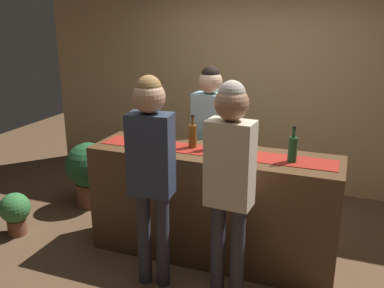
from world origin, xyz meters
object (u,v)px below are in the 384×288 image
(wine_glass_near_customer, at_px, (158,136))
(potted_plant_tall, at_px, (89,170))
(potted_plant_small, at_px, (15,211))
(wine_bottle_amber, at_px, (193,136))
(wine_bottle_clear, at_px, (211,138))
(wine_glass_mid_counter, at_px, (250,142))
(bartender, at_px, (210,130))
(customer_sipping, at_px, (230,171))
(wine_bottle_green, at_px, (293,149))
(customer_browsing, at_px, (151,161))

(wine_glass_near_customer, relative_size, potted_plant_tall, 0.19)
(potted_plant_small, bearing_deg, wine_bottle_amber, 12.76)
(wine_bottle_clear, bearing_deg, potted_plant_small, -168.43)
(wine_bottle_clear, relative_size, wine_glass_near_customer, 2.10)
(wine_glass_mid_counter, height_order, potted_plant_small, wine_glass_mid_counter)
(potted_plant_tall, bearing_deg, potted_plant_small, -109.86)
(wine_bottle_clear, xyz_separation_m, potted_plant_tall, (-1.63, 0.46, -0.69))
(bartender, bearing_deg, potted_plant_small, 33.38)
(wine_bottle_clear, xyz_separation_m, wine_glass_mid_counter, (0.35, 0.01, -0.01))
(wine_bottle_amber, height_order, customer_sipping, customer_sipping)
(wine_glass_near_customer, bearing_deg, wine_glass_mid_counter, 7.83)
(customer_sipping, relative_size, potted_plant_small, 3.87)
(wine_glass_near_customer, xyz_separation_m, wine_glass_mid_counter, (0.81, 0.11, 0.00))
(potted_plant_small, bearing_deg, wine_bottle_green, 7.07)
(bartender, xyz_separation_m, potted_plant_small, (-1.75, -0.94, -0.78))
(wine_bottle_green, distance_m, potted_plant_tall, 2.50)
(wine_bottle_green, bearing_deg, bartender, 146.16)
(wine_bottle_clear, relative_size, customer_browsing, 0.17)
(wine_glass_mid_counter, bearing_deg, wine_bottle_clear, -178.17)
(customer_browsing, xyz_separation_m, potted_plant_small, (-1.67, 0.23, -0.83))
(wine_bottle_green, xyz_separation_m, customer_sipping, (-0.37, -0.53, -0.05))
(customer_browsing, bearing_deg, potted_plant_small, 165.72)
(wine_bottle_green, distance_m, wine_bottle_clear, 0.72)
(customer_browsing, bearing_deg, customer_sipping, -3.89)
(wine_bottle_green, xyz_separation_m, bartender, (-0.90, 0.61, -0.08))
(wine_glass_mid_counter, distance_m, bartender, 0.75)
(wine_bottle_amber, distance_m, customer_browsing, 0.64)
(wine_bottle_green, distance_m, potted_plant_small, 2.81)
(customer_sipping, height_order, customer_browsing, customer_browsing)
(wine_bottle_clear, distance_m, customer_sipping, 0.70)
(wine_bottle_clear, xyz_separation_m, customer_browsing, (-0.27, -0.63, -0.04))
(bartender, relative_size, customer_sipping, 0.97)
(wine_bottle_green, height_order, wine_glass_mid_counter, wine_bottle_green)
(wine_bottle_green, height_order, bartender, bartender)
(wine_bottle_amber, bearing_deg, wine_bottle_clear, -1.13)
(wine_glass_mid_counter, xyz_separation_m, customer_sipping, (0.00, -0.61, -0.04))
(wine_bottle_amber, xyz_separation_m, wine_glass_near_customer, (-0.30, -0.10, -0.01))
(wine_glass_mid_counter, height_order, customer_sipping, customer_sipping)
(wine_glass_mid_counter, bearing_deg, potted_plant_small, -169.87)
(wine_glass_near_customer, distance_m, wine_glass_mid_counter, 0.82)
(customer_sipping, bearing_deg, bartender, 119.07)
(wine_bottle_clear, xyz_separation_m, bartender, (-0.19, 0.54, -0.08))
(potted_plant_tall, bearing_deg, customer_browsing, -38.78)
(wine_glass_near_customer, relative_size, customer_browsing, 0.08)
(wine_bottle_amber, distance_m, wine_glass_near_customer, 0.31)
(customer_browsing, bearing_deg, wine_bottle_clear, 60.11)
(wine_glass_near_customer, bearing_deg, customer_sipping, -31.65)
(wine_bottle_clear, xyz_separation_m, customer_sipping, (0.35, -0.60, -0.05))
(customer_sipping, xyz_separation_m, potted_plant_small, (-2.29, 0.20, -0.82))
(customer_sipping, height_order, potted_plant_small, customer_sipping)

